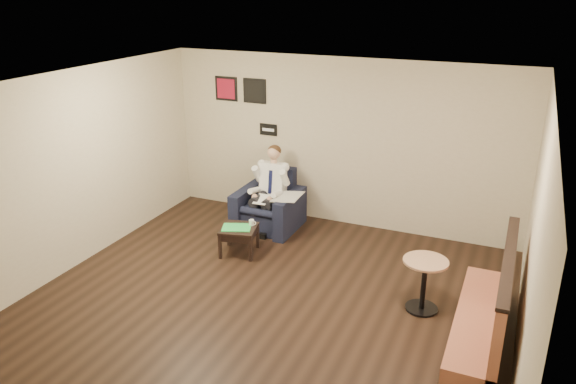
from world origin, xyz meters
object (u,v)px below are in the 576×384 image
at_px(smartphone, 244,223).
at_px(cafe_table, 424,285).
at_px(coffee_mug, 251,223).
at_px(green_folder, 237,227).
at_px(seated_man, 265,193).
at_px(banquette, 482,300).
at_px(armchair, 268,201).
at_px(side_table, 239,240).

bearing_deg(smartphone, cafe_table, -15.55).
xyz_separation_m(coffee_mug, smartphone, (-0.13, 0.01, -0.04)).
bearing_deg(green_folder, seated_man, 88.69).
height_order(banquette, cafe_table, banquette).
xyz_separation_m(armchair, green_folder, (-0.02, -1.07, -0.05)).
distance_m(green_folder, banquette, 3.73).
xyz_separation_m(side_table, coffee_mug, (0.14, 0.15, 0.26)).
bearing_deg(coffee_mug, side_table, -133.27).
height_order(green_folder, coffee_mug, coffee_mug).
height_order(armchair, green_folder, armchair).
height_order(seated_man, coffee_mug, seated_man).
bearing_deg(armchair, cafe_table, -27.43).
relative_size(smartphone, banquette, 0.06).
height_order(seated_man, cafe_table, seated_man).
bearing_deg(cafe_table, side_table, 170.59).
bearing_deg(coffee_mug, seated_man, 100.45).
relative_size(armchair, smartphone, 7.47).
distance_m(side_table, banquette, 3.73).
height_order(smartphone, cafe_table, cafe_table).
xyz_separation_m(seated_man, green_folder, (-0.02, -0.94, -0.22)).
bearing_deg(armchair, side_table, -89.45).
bearing_deg(side_table, cafe_table, -9.41).
distance_m(seated_man, smartphone, 0.79).
distance_m(armchair, cafe_table, 3.24).
relative_size(armchair, coffee_mug, 11.01).
xyz_separation_m(seated_man, banquette, (3.58, -1.88, -0.08)).
xyz_separation_m(seated_man, smartphone, (0.01, -0.76, -0.23)).
height_order(side_table, green_folder, green_folder).
distance_m(armchair, green_folder, 1.07).
relative_size(armchair, seated_man, 0.75).
distance_m(armchair, banquette, 4.11).
bearing_deg(banquette, seated_man, 152.34).
distance_m(green_folder, smartphone, 0.19).
bearing_deg(cafe_table, coffee_mug, 167.10).
xyz_separation_m(side_table, banquette, (3.58, -0.96, 0.36)).
relative_size(armchair, banquette, 0.44).
relative_size(side_table, banquette, 0.23).
bearing_deg(smartphone, side_table, -97.35).
relative_size(seated_man, cafe_table, 1.89).
xyz_separation_m(seated_man, side_table, (0.00, -0.92, -0.44)).
relative_size(green_folder, smartphone, 3.21).
height_order(armchair, coffee_mug, armchair).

